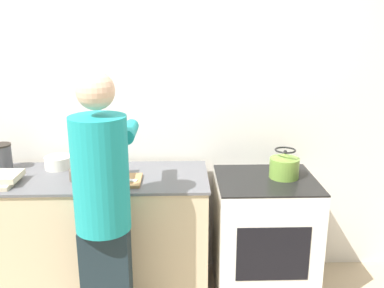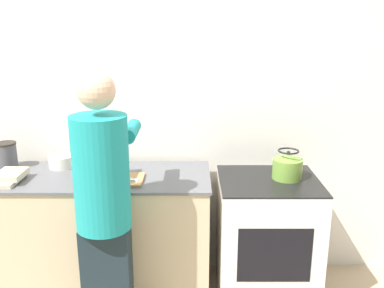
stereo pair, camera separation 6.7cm
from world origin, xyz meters
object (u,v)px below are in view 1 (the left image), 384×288
object	(u,v)px
canister_jar	(1,157)
bowl_prep	(58,162)
oven	(264,236)
cutting_board	(118,181)
knife	(119,179)
person	(103,206)
kettle	(284,166)

from	to	relation	value
canister_jar	bowl_prep	bearing A→B (deg)	2.58
oven	canister_jar	world-z (taller)	canister_jar
cutting_board	knife	world-z (taller)	knife
person	cutting_board	size ratio (longest dim) A/B	5.56
oven	bowl_prep	distance (m)	1.58
knife	bowl_prep	xyz separation A→B (m)	(-0.47, 0.29, 0.02)
person	kettle	world-z (taller)	person
kettle	bowl_prep	distance (m)	1.61
cutting_board	bowl_prep	xyz separation A→B (m)	(-0.47, 0.29, 0.03)
person	knife	size ratio (longest dim) A/B	7.26
oven	kettle	xyz separation A→B (m)	(0.13, 0.03, 0.53)
knife	canister_jar	size ratio (longest dim) A/B	1.24
knife	kettle	bearing A→B (deg)	23.62
knife	bowl_prep	bearing A→B (deg)	164.11
cutting_board	kettle	distance (m)	1.15
knife	oven	bearing A→B (deg)	23.03
person	canister_jar	bearing A→B (deg)	141.41
person	kettle	size ratio (longest dim) A/B	8.20
person	cutting_board	xyz separation A→B (m)	(0.03, 0.39, 0.01)
person	canister_jar	distance (m)	1.06
knife	canister_jar	xyz separation A→B (m)	(-0.86, 0.28, 0.07)
oven	person	world-z (taller)	person
oven	knife	size ratio (longest dim) A/B	3.80
canister_jar	kettle	bearing A→B (deg)	-3.54
cutting_board	kettle	world-z (taller)	kettle
oven	bowl_prep	size ratio (longest dim) A/B	4.68
person	kettle	xyz separation A→B (m)	(1.17, 0.53, 0.05)
canister_jar	cutting_board	bearing A→B (deg)	-17.55
cutting_board	canister_jar	distance (m)	0.90
cutting_board	kettle	xyz separation A→B (m)	(1.14, 0.15, 0.04)
oven	kettle	bearing A→B (deg)	12.33
cutting_board	person	bearing A→B (deg)	-94.97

